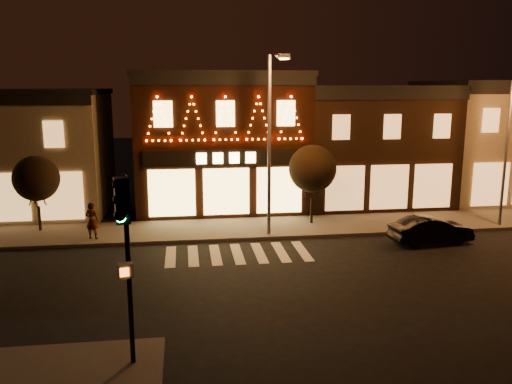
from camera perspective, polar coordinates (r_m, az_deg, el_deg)
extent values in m
plane|color=black|center=(20.22, -0.84, -10.24)|extent=(120.00, 120.00, 0.00)
cube|color=#47423D|center=(27.99, 1.22, -3.88)|extent=(44.00, 4.00, 0.15)
cube|color=#736A52|center=(34.59, -25.92, 3.71)|extent=(12.00, 8.00, 7.00)
cube|color=black|center=(32.91, -3.87, 5.37)|extent=(10.00, 8.00, 8.00)
cube|color=black|center=(32.74, -3.97, 12.61)|extent=(10.20, 8.20, 0.30)
cube|color=black|center=(28.69, -3.38, 11.99)|extent=(10.00, 0.25, 0.50)
cube|color=black|center=(28.90, -3.28, 3.73)|extent=(9.00, 0.15, 0.90)
cube|color=#FFD87F|center=(28.80, -3.26, 3.71)|extent=(3.40, 0.08, 0.60)
cube|color=black|center=(34.93, 11.94, 4.84)|extent=(9.00, 8.00, 7.20)
cube|color=black|center=(34.71, 12.20, 11.00)|extent=(9.20, 8.20, 0.30)
cube|color=black|center=(30.94, 14.75, 10.12)|extent=(9.00, 0.25, 0.50)
cube|color=#736A52|center=(38.88, 24.58, 4.93)|extent=(9.00, 8.00, 7.50)
cube|color=black|center=(38.71, 25.06, 10.66)|extent=(9.20, 8.20, 0.30)
cylinder|color=black|center=(14.24, -13.66, -8.39)|extent=(0.13, 0.13, 5.14)
cube|color=black|center=(13.48, -14.34, -0.90)|extent=(0.41, 0.40, 1.17)
cylinder|color=#19FF72|center=(13.40, -14.49, -2.69)|extent=(0.25, 0.11, 0.25)
cube|color=beige|center=(14.00, -13.94, -8.27)|extent=(0.40, 0.31, 0.38)
cylinder|color=#59595E|center=(25.75, 1.45, 4.92)|extent=(0.18, 0.18, 8.79)
cylinder|color=#59595E|center=(24.81, 2.26, 14.58)|extent=(0.47, 1.74, 0.11)
cube|color=#59595E|center=(23.99, 3.07, 14.55)|extent=(0.60, 0.41, 0.20)
cube|color=orange|center=(23.99, 3.07, 14.26)|extent=(0.45, 0.30, 0.05)
cylinder|color=#59595E|center=(30.49, 25.50, 3.70)|extent=(0.15, 0.15, 7.59)
cylinder|color=black|center=(29.25, -22.45, -2.65)|extent=(0.14, 0.14, 1.27)
sphere|color=black|center=(28.85, -22.77, 1.37)|extent=(2.32, 2.32, 2.32)
cylinder|color=black|center=(28.62, 6.06, -2.00)|extent=(0.15, 0.15, 1.40)
sphere|color=black|center=(28.18, 6.16, 2.54)|extent=(2.55, 2.55, 2.55)
imported|color=black|center=(26.72, 18.46, -3.93)|extent=(4.12, 1.81, 1.32)
imported|color=gray|center=(26.68, -17.38, -3.00)|extent=(0.76, 0.62, 1.81)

